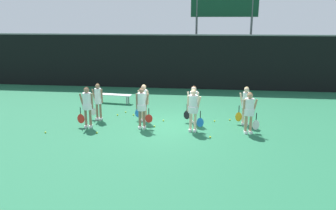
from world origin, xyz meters
The scene contains 24 objects.
ground_plane centered at (0.00, 0.00, 0.00)m, with size 140.00×140.00×0.00m, color #216642.
fence_windscreen centered at (0.00, 7.68, 1.72)m, with size 60.00×0.08×3.41m.
scoreboard centered at (2.44, 9.45, 4.85)m, with size 4.32×0.15×6.14m.
bench_courtside centered at (-3.42, 3.51, 0.40)m, with size 2.04×0.60×0.46m.
player_0 centered at (-3.27, -0.58, 0.99)m, with size 0.67×0.39×1.67m.
player_1 centered at (-1.06, -0.44, 0.98)m, with size 0.66×0.37×1.67m.
player_2 centered at (0.99, -0.55, 0.99)m, with size 0.66×0.39×1.68m.
player_3 centered at (3.12, -0.51, 0.95)m, with size 0.67×0.40×1.61m.
player_4 centered at (-3.19, 0.50, 0.92)m, with size 0.60×0.33×1.60m.
player_5 centered at (-1.17, 0.52, 0.94)m, with size 0.62×0.34×1.61m.
player_6 centered at (0.95, 0.52, 0.94)m, with size 0.64×0.37×1.60m.
player_7 centered at (3.10, 0.58, 0.93)m, with size 0.61×0.33×1.61m.
tennis_ball_0 centered at (1.86, 0.80, 0.03)m, with size 0.07×0.07×0.07m, color #CCE033.
tennis_ball_1 centered at (-2.29, 1.71, 0.03)m, with size 0.07×0.07×0.07m, color #CCE033.
tennis_ball_2 centered at (-2.54, 1.19, 0.03)m, with size 0.07×0.07×0.07m, color #CCE033.
tennis_ball_3 centered at (-1.82, 1.28, 0.04)m, with size 0.07×0.07×0.07m, color #CCE033.
tennis_ball_4 centered at (-2.67, -1.29, 0.03)m, with size 0.07×0.07×0.07m, color #CCE033.
tennis_ball_5 centered at (-0.59, -0.24, 0.03)m, with size 0.06×0.06×0.06m, color #CCE033.
tennis_ball_6 centered at (-0.34, 0.59, 0.03)m, with size 0.07×0.07×0.07m, color #CCE033.
tennis_ball_7 centered at (1.05, -0.03, 0.03)m, with size 0.07×0.07×0.07m, color #CCE033.
tennis_ball_8 centered at (2.52, 1.06, 0.03)m, with size 0.07×0.07×0.07m, color #CCE033.
tennis_ball_9 centered at (-4.66, -1.50, 0.03)m, with size 0.07×0.07×0.07m, color #CCE033.
tennis_ball_10 centered at (-4.26, 1.12, 0.03)m, with size 0.07×0.07×0.07m, color #CCE033.
tennis_ball_11 centered at (1.67, -1.25, 0.04)m, with size 0.07×0.07×0.07m, color #CCE033.
Camera 1 is at (1.52, -12.81, 4.24)m, focal length 35.00 mm.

